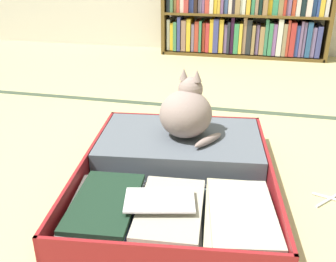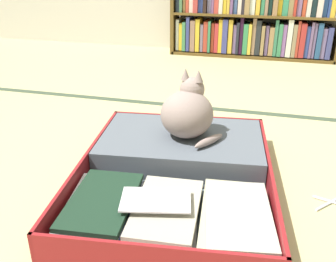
# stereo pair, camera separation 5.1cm
# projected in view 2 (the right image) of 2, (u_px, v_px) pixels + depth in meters

# --- Properties ---
(ground_plane) EXTENTS (10.00, 10.00, 0.00)m
(ground_plane) POSITION_uv_depth(u_px,v_px,m) (147.00, 193.00, 1.46)
(ground_plane) COLOR tan
(tatami_border) EXTENTS (4.80, 0.05, 0.00)m
(tatami_border) POSITION_uv_depth(u_px,v_px,m) (194.00, 107.00, 2.27)
(tatami_border) COLOR #374533
(tatami_border) RESTS_ON ground_plane
(bookshelf) EXTENTS (1.41, 0.23, 0.71)m
(bookshelf) POSITION_uv_depth(u_px,v_px,m) (254.00, 16.00, 3.25)
(bookshelf) COLOR brown
(bookshelf) RESTS_ON ground_plane
(open_suitcase) EXTENTS (0.81, 1.00, 0.12)m
(open_suitcase) POSITION_uv_depth(u_px,v_px,m) (177.00, 171.00, 1.50)
(open_suitcase) COLOR maroon
(open_suitcase) RESTS_ON ground_plane
(black_cat) EXTENTS (0.29, 0.27, 0.28)m
(black_cat) POSITION_uv_depth(u_px,v_px,m) (188.00, 112.00, 1.59)
(black_cat) COLOR gray
(black_cat) RESTS_ON open_suitcase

